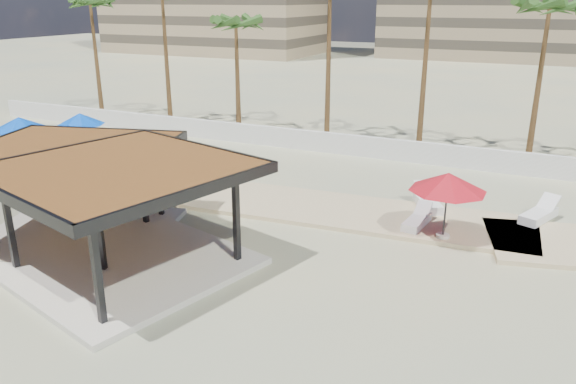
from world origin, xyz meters
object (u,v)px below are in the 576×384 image
object	(u,v)px
pavilion_west	(67,186)
lounger_b	(417,221)
pavilion_central	(123,208)
lounger_d	(539,215)
umbrella_a	(80,119)
umbrella_c	(448,182)
lounger_c	(427,202)
lounger_a	(175,180)

from	to	relation	value
pavilion_west	lounger_b	bearing A→B (deg)	13.53
pavilion_central	lounger_d	bearing A→B (deg)	54.99
umbrella_a	umbrella_c	size ratio (longest dim) A/B	0.75
lounger_c	lounger_b	bearing A→B (deg)	153.82
umbrella_c	lounger_c	size ratio (longest dim) A/B	1.60
pavilion_central	pavilion_west	size ratio (longest dim) A/B	1.04
pavilion_west	umbrella_c	xyz separation A→B (m)	(12.73, 5.56, 0.24)
umbrella_c	lounger_a	bearing A→B (deg)	175.39
lounger_b	pavilion_west	bearing A→B (deg)	125.48
pavilion_central	umbrella_c	size ratio (longest dim) A/B	2.37
umbrella_a	umbrella_c	distance (m)	21.04
pavilion_central	lounger_c	size ratio (longest dim) A/B	3.79
lounger_a	pavilion_central	bearing A→B (deg)	177.37
umbrella_a	umbrella_c	world-z (taller)	umbrella_c
lounger_a	lounger_d	world-z (taller)	lounger_d
umbrella_a	lounger_d	bearing A→B (deg)	0.11
lounger_b	lounger_d	bearing A→B (deg)	-51.34
umbrella_a	lounger_b	world-z (taller)	umbrella_a
lounger_a	lounger_c	size ratio (longest dim) A/B	0.97
lounger_c	lounger_d	bearing A→B (deg)	-112.18
pavilion_west	lounger_c	bearing A→B (deg)	21.59
pavilion_west	lounger_d	xyz separation A→B (m)	(15.91, 9.01, -1.72)
pavilion_central	umbrella_c	bearing A→B (deg)	51.62
lounger_b	lounger_c	distance (m)	2.27
pavilion_central	umbrella_a	size ratio (longest dim) A/B	3.14
pavilion_west	lounger_d	size ratio (longest dim) A/B	3.65
pavilion_central	pavilion_west	world-z (taller)	pavilion_central
lounger_a	lounger_b	size ratio (longest dim) A/B	1.15
umbrella_c	umbrella_a	bearing A→B (deg)	170.70
pavilion_west	lounger_d	distance (m)	18.36
lounger_a	lounger_d	size ratio (longest dim) A/B	0.98
pavilion_central	pavilion_west	distance (m)	3.67
lounger_d	lounger_b	bearing A→B (deg)	144.08
pavilion_central	lounger_c	xyz separation A→B (m)	(8.01, 9.66, -1.78)
lounger_a	umbrella_a	bearing A→B (deg)	45.80
pavilion_central	lounger_a	xyz separation A→B (m)	(-3.58, 7.66, -1.79)
pavilion_west	umbrella_c	world-z (taller)	pavilion_west
lounger_a	lounger_c	xyz separation A→B (m)	(11.59, 2.00, 0.01)
lounger_c	pavilion_central	bearing A→B (deg)	112.69
umbrella_c	lounger_c	bearing A→B (deg)	111.69
pavilion_west	lounger_c	size ratio (longest dim) A/B	3.65
umbrella_c	lounger_b	xyz separation A→B (m)	(-1.15, 0.76, -1.99)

